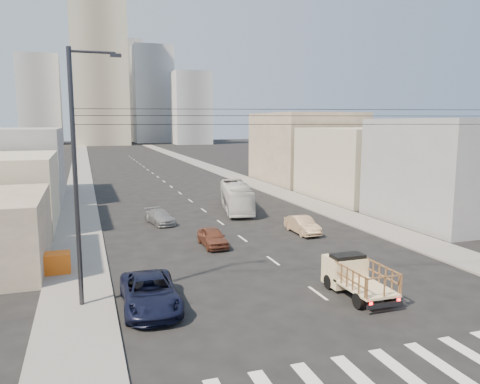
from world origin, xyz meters
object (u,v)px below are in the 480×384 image
sedan_brown (213,237)px  flatbed_pickup (356,274)px  navy_pickup (150,293)px  sedan_grey (160,217)px  sedan_tan (302,225)px  streetlamp_left (77,172)px  city_bus (236,197)px  crate_stack (54,263)px

sedan_brown → flatbed_pickup: bearing=-69.4°
navy_pickup → sedan_grey: navy_pickup is taller
sedan_tan → streetlamp_left: 20.10m
city_bus → sedan_tan: (1.99, -10.71, -0.71)m
sedan_tan → streetlamp_left: (-16.41, -10.07, 5.76)m
navy_pickup → crate_stack: size_ratio=3.07×
navy_pickup → city_bus: bearing=63.9°
flatbed_pickup → sedan_grey: bearing=108.8°
crate_stack → streetlamp_left: bearing=-73.7°
city_bus → crate_stack: size_ratio=5.49×
flatbed_pickup → navy_pickup: size_ratio=0.80×
sedan_tan → sedan_brown: bearing=-169.6°
sedan_grey → streetlamp_left: streetlamp_left is taller
sedan_tan → sedan_grey: sedan_tan is taller
sedan_tan → streetlamp_left: bearing=-148.9°
flatbed_pickup → sedan_tan: size_ratio=1.08×
sedan_tan → crate_stack: (-18.01, -4.57, 0.02)m
sedan_grey → crate_stack: 14.10m
sedan_tan → crate_stack: bearing=-166.2°
city_bus → sedan_brown: size_ratio=2.56×
flatbed_pickup → sedan_grey: flatbed_pickup is taller
navy_pickup → sedan_tan: size_ratio=1.36×
flatbed_pickup → city_bus: 23.64m
navy_pickup → flatbed_pickup: bearing=-7.4°
city_bus → streetlamp_left: streetlamp_left is taller
flatbed_pickup → sedan_tan: (3.31, 12.88, -0.42)m
streetlamp_left → navy_pickup: bearing=-22.7°
sedan_brown → sedan_tan: (7.73, 1.48, 0.01)m
sedan_tan → streetlamp_left: streetlamp_left is taller
navy_pickup → sedan_brown: bearing=61.2°
sedan_brown → sedan_tan: sedan_tan is taller
city_bus → sedan_tan: size_ratio=2.43×
streetlamp_left → crate_stack: bearing=106.3°
city_bus → sedan_grey: city_bus is taller
flatbed_pickup → navy_pickup: (-10.14, 1.57, -0.33)m
sedan_grey → navy_pickup: bearing=-111.2°
sedan_tan → sedan_grey: bearing=144.4°
streetlamp_left → flatbed_pickup: bearing=-12.1°
streetlamp_left → crate_stack: streetlamp_left is taller
navy_pickup → streetlamp_left: bearing=158.7°
flatbed_pickup → streetlamp_left: bearing=167.9°
flatbed_pickup → city_bus: (1.32, 23.60, 0.28)m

